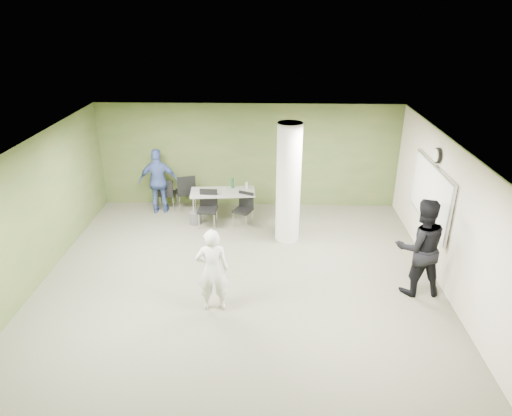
{
  "coord_description": "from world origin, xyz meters",
  "views": [
    {
      "loc": [
        0.56,
        -7.66,
        5.16
      ],
      "look_at": [
        0.29,
        1.0,
        1.23
      ],
      "focal_mm": 32.0,
      "sensor_mm": 36.0,
      "label": 1
    }
  ],
  "objects_px": {
    "folding_table": "(223,193)",
    "man_blue": "(159,181)",
    "chair_back_left": "(167,192)",
    "woman_white": "(213,270)",
    "man_black": "(420,247)"
  },
  "relations": [
    {
      "from": "folding_table",
      "to": "man_blue",
      "type": "xyz_separation_m",
      "value": [
        -1.73,
        0.38,
        0.15
      ]
    },
    {
      "from": "chair_back_left",
      "to": "man_blue",
      "type": "height_order",
      "value": "man_blue"
    },
    {
      "from": "chair_back_left",
      "to": "folding_table",
      "type": "bearing_deg",
      "value": 166.26
    },
    {
      "from": "folding_table",
      "to": "woman_white",
      "type": "distance_m",
      "value": 3.79
    },
    {
      "from": "folding_table",
      "to": "woman_white",
      "type": "bearing_deg",
      "value": -92.26
    },
    {
      "from": "woman_white",
      "to": "man_black",
      "type": "distance_m",
      "value": 3.88
    },
    {
      "from": "woman_white",
      "to": "man_black",
      "type": "relative_size",
      "value": 0.83
    },
    {
      "from": "chair_back_left",
      "to": "woman_white",
      "type": "relative_size",
      "value": 0.54
    },
    {
      "from": "folding_table",
      "to": "chair_back_left",
      "type": "height_order",
      "value": "folding_table"
    },
    {
      "from": "woman_white",
      "to": "man_black",
      "type": "height_order",
      "value": "man_black"
    },
    {
      "from": "chair_back_left",
      "to": "man_black",
      "type": "bearing_deg",
      "value": 152.03
    },
    {
      "from": "chair_back_left",
      "to": "woman_white",
      "type": "xyz_separation_m",
      "value": [
        1.75,
        -4.34,
        0.3
      ]
    },
    {
      "from": "chair_back_left",
      "to": "man_black",
      "type": "relative_size",
      "value": 0.45
    },
    {
      "from": "man_blue",
      "to": "folding_table",
      "type": "bearing_deg",
      "value": 163.33
    },
    {
      "from": "woman_white",
      "to": "man_blue",
      "type": "bearing_deg",
      "value": -71.62
    }
  ]
}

